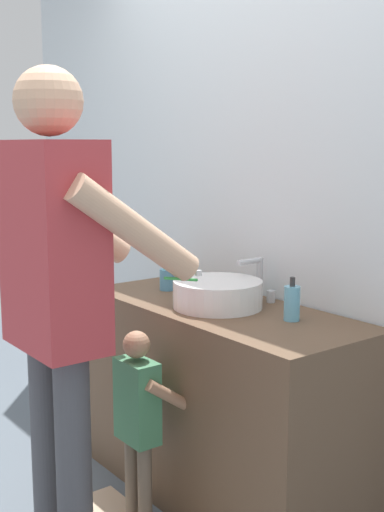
{
  "coord_description": "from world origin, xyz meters",
  "views": [
    {
      "loc": [
        2.01,
        -1.38,
        1.48
      ],
      "look_at": [
        0.0,
        0.15,
        1.05
      ],
      "focal_mm": 46.49,
      "sensor_mm": 36.0,
      "label": 1
    }
  ],
  "objects": [
    {
      "name": "back_wall",
      "position": [
        0.0,
        0.62,
        1.35
      ],
      "size": [
        4.4,
        0.08,
        2.7
      ],
      "color": "silver",
      "rests_on": "ground"
    },
    {
      "name": "vanity_cabinet",
      "position": [
        0.0,
        0.3,
        0.41
      ],
      "size": [
        1.3,
        0.54,
        0.83
      ],
      "primitive_type": "cube",
      "color": "brown",
      "rests_on": "ground"
    },
    {
      "name": "sink_basin",
      "position": [
        0.0,
        0.28,
        0.89
      ],
      "size": [
        0.36,
        0.36,
        0.11
      ],
      "color": "white",
      "rests_on": "vanity_cabinet"
    },
    {
      "name": "faucet",
      "position": [
        0.0,
        0.5,
        0.91
      ],
      "size": [
        0.18,
        0.14,
        0.18
      ],
      "color": "#B7BABF",
      "rests_on": "vanity_cabinet"
    },
    {
      "name": "toothbrush_cup",
      "position": [
        -0.39,
        0.3,
        0.88
      ],
      "size": [
        0.07,
        0.07,
        0.21
      ],
      "color": "#4C8EB2",
      "rests_on": "vanity_cabinet"
    },
    {
      "name": "soap_bottle",
      "position": [
        0.33,
        0.37,
        0.9
      ],
      "size": [
        0.06,
        0.06,
        0.16
      ],
      "color": "#66B2D1",
      "rests_on": "vanity_cabinet"
    },
    {
      "name": "child_toddler",
      "position": [
        0.0,
        -0.1,
        0.47
      ],
      "size": [
        0.24,
        0.25,
        0.8
      ],
      "color": "#6B5B4C",
      "rests_on": "ground"
    },
    {
      "name": "adult_parent",
      "position": [
        0.01,
        -0.42,
        1.04
      ],
      "size": [
        0.54,
        0.56,
        1.73
      ],
      "color": "#47474C",
      "rests_on": "ground"
    }
  ]
}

